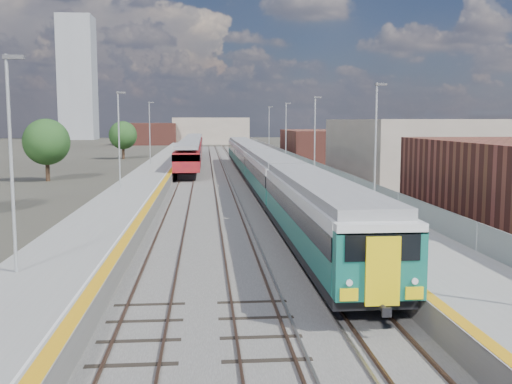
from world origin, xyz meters
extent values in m
plane|color=#47443A|center=(0.00, 50.00, 0.00)|extent=(320.00, 320.00, 0.00)
cube|color=#565451|center=(-2.25, 52.50, 0.03)|extent=(10.50, 155.00, 0.06)
cube|color=#4C3323|center=(0.78, 55.00, 0.11)|extent=(0.07, 160.00, 0.14)
cube|color=#4C3323|center=(2.22, 55.00, 0.11)|extent=(0.07, 160.00, 0.14)
cube|color=#4C3323|center=(-2.72, 55.00, 0.11)|extent=(0.07, 160.00, 0.14)
cube|color=#4C3323|center=(-1.28, 55.00, 0.11)|extent=(0.07, 160.00, 0.14)
cube|color=#4C3323|center=(-6.22, 55.00, 0.11)|extent=(0.07, 160.00, 0.14)
cube|color=#4C3323|center=(-4.78, 55.00, 0.11)|extent=(0.07, 160.00, 0.14)
cube|color=gray|center=(0.45, 55.00, 0.10)|extent=(0.08, 160.00, 0.10)
cube|color=gray|center=(-0.95, 55.00, 0.10)|extent=(0.08, 160.00, 0.10)
cube|color=slate|center=(5.25, 52.50, 0.50)|extent=(4.70, 155.00, 1.00)
cube|color=gray|center=(5.25, 52.50, 1.00)|extent=(4.70, 155.00, 0.03)
cube|color=orange|center=(3.15, 52.50, 1.02)|extent=(0.40, 155.00, 0.01)
cube|color=gray|center=(7.45, 52.50, 1.60)|extent=(0.06, 155.00, 1.20)
cylinder|color=#9EA0A3|center=(6.60, 22.00, 4.77)|extent=(0.12, 0.12, 7.50)
cube|color=#4C4C4F|center=(6.85, 22.00, 8.42)|extent=(0.70, 0.18, 0.14)
cylinder|color=#9EA0A3|center=(6.60, 42.00, 4.77)|extent=(0.12, 0.12, 7.50)
cube|color=#4C4C4F|center=(6.85, 42.00, 8.42)|extent=(0.70, 0.18, 0.14)
cylinder|color=#9EA0A3|center=(6.60, 62.00, 4.77)|extent=(0.12, 0.12, 7.50)
cube|color=#4C4C4F|center=(6.85, 62.00, 8.42)|extent=(0.70, 0.18, 0.14)
cylinder|color=#9EA0A3|center=(6.60, 82.00, 4.77)|extent=(0.12, 0.12, 7.50)
cube|color=#4C4C4F|center=(6.85, 82.00, 8.42)|extent=(0.70, 0.18, 0.14)
cube|color=slate|center=(-9.05, 52.50, 0.50)|extent=(4.30, 155.00, 1.00)
cube|color=gray|center=(-9.05, 52.50, 1.00)|extent=(4.30, 155.00, 0.03)
cube|color=orange|center=(-7.15, 52.50, 1.02)|extent=(0.45, 155.00, 0.01)
cube|color=silver|center=(-7.50, 52.50, 1.03)|extent=(0.08, 155.00, 0.01)
cylinder|color=#9EA0A3|center=(-10.20, 8.00, 4.77)|extent=(0.12, 0.12, 7.50)
cube|color=#4C4C4F|center=(-9.95, 8.00, 8.42)|extent=(0.70, 0.18, 0.14)
cylinder|color=#9EA0A3|center=(-10.20, 34.00, 4.77)|extent=(0.12, 0.12, 7.50)
cube|color=#4C4C4F|center=(-9.95, 34.00, 8.42)|extent=(0.70, 0.18, 0.14)
cylinder|color=#9EA0A3|center=(-10.20, 60.00, 4.77)|extent=(0.12, 0.12, 7.50)
cube|color=#4C4C4F|center=(-9.95, 60.00, 8.42)|extent=(0.70, 0.18, 0.14)
cube|color=gray|center=(16.00, 45.00, 3.20)|extent=(11.00, 22.00, 6.40)
cube|color=brown|center=(13.00, 78.00, 2.40)|extent=(8.00, 18.00, 4.80)
cube|color=gray|center=(-2.00, 150.00, 3.50)|extent=(20.00, 14.00, 7.00)
cube|color=brown|center=(-18.00, 145.00, 2.80)|extent=(14.00, 12.00, 5.60)
cube|color=gray|center=(-45.00, 190.00, 20.00)|extent=(11.00, 11.00, 40.00)
cube|color=black|center=(1.50, 13.37, 0.85)|extent=(2.63, 18.89, 0.45)
cube|color=#115B54|center=(1.50, 13.37, 1.63)|extent=(2.73, 18.89, 1.10)
cube|color=black|center=(1.50, 13.37, 2.50)|extent=(2.79, 18.89, 0.76)
cube|color=silver|center=(1.50, 13.37, 3.10)|extent=(2.73, 18.89, 0.46)
cube|color=gray|center=(1.50, 13.37, 3.51)|extent=(2.42, 18.89, 0.39)
cube|color=black|center=(1.50, 32.76, 0.85)|extent=(2.63, 18.89, 0.45)
cube|color=#115B54|center=(1.50, 32.76, 1.63)|extent=(2.73, 18.89, 1.10)
cube|color=black|center=(1.50, 32.76, 2.50)|extent=(2.79, 18.89, 0.76)
cube|color=silver|center=(1.50, 32.76, 3.10)|extent=(2.73, 18.89, 0.46)
cube|color=gray|center=(1.50, 32.76, 3.51)|extent=(2.42, 18.89, 0.39)
cube|color=black|center=(1.50, 52.15, 0.85)|extent=(2.63, 18.89, 0.45)
cube|color=#115B54|center=(1.50, 52.15, 1.63)|extent=(2.73, 18.89, 1.10)
cube|color=black|center=(1.50, 52.15, 2.50)|extent=(2.79, 18.89, 0.76)
cube|color=silver|center=(1.50, 52.15, 3.10)|extent=(2.73, 18.89, 0.46)
cube|color=gray|center=(1.50, 52.15, 3.51)|extent=(2.42, 18.89, 0.39)
cube|color=black|center=(1.50, 71.53, 0.85)|extent=(2.63, 18.89, 0.45)
cube|color=#115B54|center=(1.50, 71.53, 1.63)|extent=(2.73, 18.89, 1.10)
cube|color=black|center=(1.50, 71.53, 2.50)|extent=(2.79, 18.89, 0.76)
cube|color=silver|center=(1.50, 71.53, 3.10)|extent=(2.73, 18.89, 0.46)
cube|color=gray|center=(1.50, 71.53, 3.51)|extent=(2.42, 18.89, 0.39)
cube|color=#115B54|center=(1.50, 3.69, 2.08)|extent=(2.71, 0.58, 2.03)
cube|color=black|center=(1.50, 3.39, 2.66)|extent=(2.23, 0.06, 0.77)
cube|color=yellow|center=(1.50, 3.33, 1.99)|extent=(1.02, 0.10, 2.03)
cube|color=black|center=(-5.50, 56.61, 0.47)|extent=(1.89, 16.07, 0.66)
cube|color=maroon|center=(-5.50, 56.61, 2.04)|extent=(2.79, 18.91, 1.99)
cube|color=black|center=(-5.50, 56.61, 2.54)|extent=(2.85, 18.91, 0.70)
cube|color=gray|center=(-5.50, 56.61, 3.53)|extent=(2.49, 18.91, 0.40)
cube|color=black|center=(-5.50, 76.02, 0.47)|extent=(1.89, 16.07, 0.66)
cube|color=maroon|center=(-5.50, 76.02, 2.04)|extent=(2.79, 18.91, 1.99)
cube|color=black|center=(-5.50, 76.02, 2.54)|extent=(2.85, 18.91, 0.70)
cube|color=gray|center=(-5.50, 76.02, 3.53)|extent=(2.49, 18.91, 0.40)
cube|color=black|center=(-5.50, 95.43, 0.47)|extent=(1.89, 16.07, 0.66)
cube|color=maroon|center=(-5.50, 95.43, 2.04)|extent=(2.79, 18.91, 1.99)
cube|color=black|center=(-5.50, 95.43, 2.54)|extent=(2.85, 18.91, 0.70)
cube|color=gray|center=(-5.50, 95.43, 3.53)|extent=(2.49, 18.91, 0.40)
cylinder|color=#382619|center=(-19.90, 50.41, 1.13)|extent=(0.44, 0.44, 2.27)
sphere|color=#26481B|center=(-19.90, 50.41, 4.09)|extent=(4.78, 4.78, 4.78)
cylinder|color=#382619|center=(-16.90, 86.09, 1.08)|extent=(0.44, 0.44, 2.16)
sphere|color=#26481B|center=(-16.90, 86.09, 3.89)|extent=(4.55, 4.55, 4.55)
cylinder|color=#382619|center=(19.11, 61.40, 1.03)|extent=(0.44, 0.44, 2.05)
sphere|color=#26481B|center=(19.11, 61.40, 3.71)|extent=(4.33, 4.33, 4.33)
camera|label=1|loc=(-3.56, -13.11, 6.31)|focal=42.00mm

